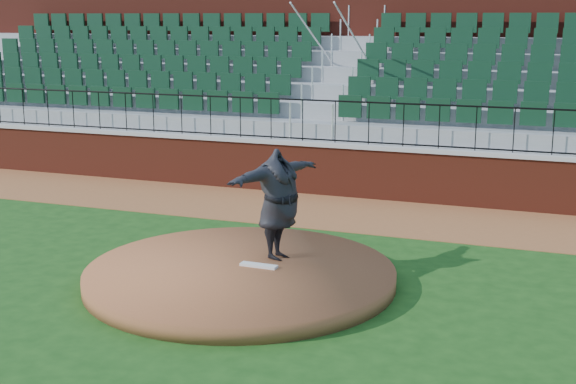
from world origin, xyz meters
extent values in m
plane|color=#174213|center=(0.00, 0.00, 0.00)|extent=(90.00, 90.00, 0.00)
cube|color=brown|center=(0.00, 5.40, 0.01)|extent=(34.00, 3.20, 0.01)
cube|color=maroon|center=(0.00, 7.00, 0.60)|extent=(34.00, 0.35, 1.20)
cube|color=#B7B7B7|center=(0.00, 7.00, 1.25)|extent=(34.00, 0.45, 0.10)
cube|color=maroon|center=(0.00, 12.52, 2.75)|extent=(34.00, 0.50, 5.50)
cylinder|color=brown|center=(-0.38, 0.29, 0.12)|extent=(5.09, 5.09, 0.25)
cube|color=white|center=(-0.13, 0.45, 0.27)|extent=(0.63, 0.17, 0.04)
imported|color=black|center=(0.02, 1.00, 1.20)|extent=(1.25, 2.41, 1.89)
camera|label=1|loc=(4.58, -10.83, 4.27)|focal=48.55mm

